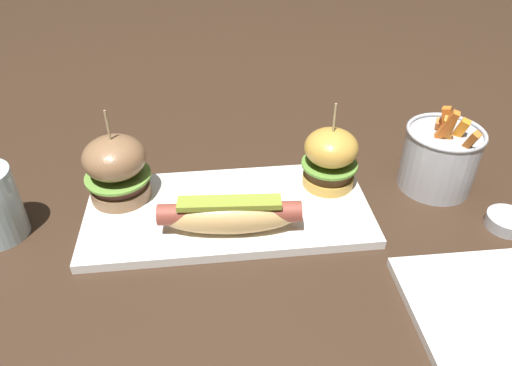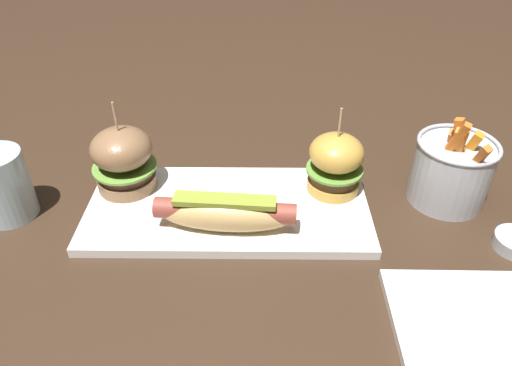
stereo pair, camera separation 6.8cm
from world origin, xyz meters
TOP-DOWN VIEW (x-y plane):
  - ground_plane at (0.00, 0.00)m, footprint 3.00×3.00m
  - platter_main at (0.00, 0.00)m, footprint 0.41×0.20m
  - hot_dog at (-0.00, -0.05)m, footprint 0.20×0.06m
  - slider_left at (-0.16, 0.05)m, footprint 0.10×0.10m
  - slider_right at (0.16, 0.04)m, footprint 0.09×0.09m
  - fries_bucket at (0.33, 0.04)m, footprint 0.12×0.12m
  - side_plate at (0.29, -0.22)m, footprint 0.18×0.18m
  - water_glass at (-0.32, -0.01)m, footprint 0.08×0.08m

SIDE VIEW (x-z plane):
  - ground_plane at x=0.00m, z-range 0.00..0.00m
  - side_plate at x=0.29m, z-range 0.00..0.01m
  - platter_main at x=0.00m, z-range 0.00..0.01m
  - hot_dog at x=0.00m, z-range 0.02..0.07m
  - water_glass at x=-0.32m, z-range 0.00..0.10m
  - fries_bucket at x=0.33m, z-range -0.02..0.13m
  - slider_right at x=0.16m, z-range -0.01..0.13m
  - slider_left at x=-0.16m, z-range -0.01..0.14m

